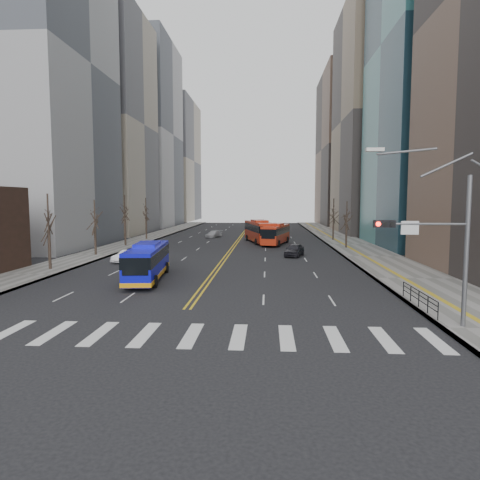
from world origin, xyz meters
name	(u,v)px	position (x,y,z in m)	size (l,w,h in m)	color
ground	(168,335)	(0.00, 0.00, 0.00)	(220.00, 220.00, 0.00)	black
sidewalk_right	(350,244)	(17.50, 45.00, 0.07)	(7.00, 130.00, 0.15)	slate
sidewalk_left	(131,243)	(-16.50, 45.00, 0.07)	(5.00, 130.00, 0.15)	slate
crosswalk	(168,335)	(0.00, 0.00, 0.01)	(26.70, 4.00, 0.01)	silver
centerline	(240,238)	(0.00, 55.00, 0.01)	(0.55, 100.00, 0.01)	gold
office_towers	(244,116)	(0.12, 68.51, 23.92)	(83.00, 134.00, 58.00)	#949497
signal_mast	(439,236)	(13.77, 2.00, 4.86)	(5.37, 0.37, 9.39)	slate
pedestrian_railing	(419,296)	(14.30, 6.00, 0.82)	(0.06, 6.06, 1.02)	black
street_trees	(175,215)	(-7.18, 34.55, 4.87)	(35.20, 47.20, 7.60)	#2D211B
blue_bus	(148,260)	(-5.19, 14.78, 1.66)	(3.45, 10.94, 3.16)	#0E10D3
red_bus_near	(276,233)	(6.23, 44.75, 1.82)	(4.69, 10.50, 3.27)	#B12912
red_bus_far	(259,230)	(3.66, 47.72, 2.03)	(5.32, 11.85, 3.65)	#B12912
car_white	(127,256)	(-10.38, 24.94, 0.65)	(1.38, 3.96, 1.30)	white
car_dark_mid	(294,250)	(8.21, 31.06, 0.77)	(1.83, 4.54, 1.55)	black
car_silver	(214,234)	(-4.86, 56.92, 0.63)	(1.75, 4.31, 1.25)	#A1A1A6
car_dark_far	(280,231)	(7.52, 66.13, 0.69)	(2.28, 4.95, 1.37)	black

